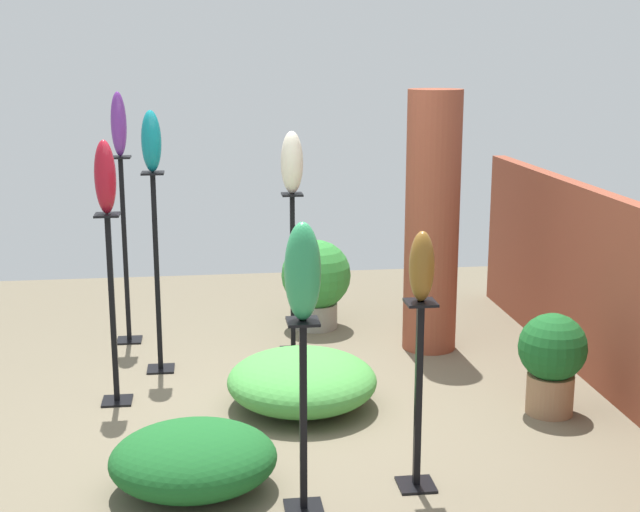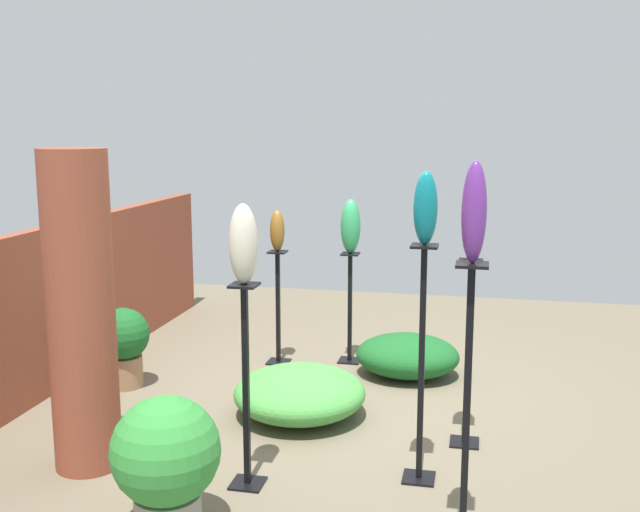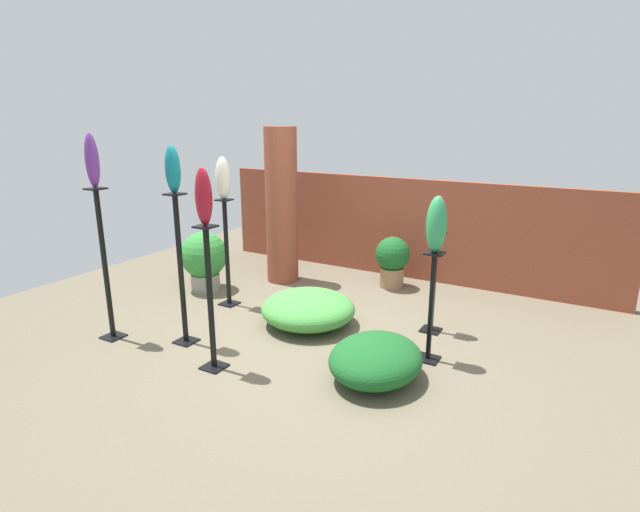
# 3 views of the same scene
# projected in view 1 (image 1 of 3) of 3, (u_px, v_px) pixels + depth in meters

# --- Properties ---
(ground_plane) EXTENTS (8.00, 8.00, 0.00)m
(ground_plane) POSITION_uv_depth(u_px,v_px,m) (277.00, 424.00, 5.68)
(ground_plane) COLOR #6B604C
(brick_wall_back) EXTENTS (5.60, 0.12, 1.37)m
(brick_wall_back) POSITION_uv_depth(u_px,v_px,m) (632.00, 308.00, 5.81)
(brick_wall_back) COLOR brown
(brick_wall_back) RESTS_ON ground
(brick_pillar) EXTENTS (0.42, 0.42, 2.05)m
(brick_pillar) POSITION_uv_depth(u_px,v_px,m) (432.00, 222.00, 6.94)
(brick_pillar) COLOR brown
(brick_pillar) RESTS_ON ground
(pedestal_ivory) EXTENTS (0.20, 0.20, 1.27)m
(pedestal_ivory) POSITION_uv_depth(u_px,v_px,m) (293.00, 280.00, 6.94)
(pedestal_ivory) COLOR black
(pedestal_ivory) RESTS_ON ground
(pedestal_violet) EXTENTS (0.20, 0.20, 1.52)m
(pedestal_violet) POSITION_uv_depth(u_px,v_px,m) (125.00, 257.00, 7.16)
(pedestal_violet) COLOR black
(pedestal_violet) RESTS_ON ground
(pedestal_jade) EXTENTS (0.20, 0.20, 1.03)m
(pedestal_jade) POSITION_uv_depth(u_px,v_px,m) (303.00, 426.00, 4.52)
(pedestal_jade) COLOR black
(pedestal_jade) RESTS_ON ground
(pedestal_ruby) EXTENTS (0.20, 0.20, 1.30)m
(pedestal_ruby) POSITION_uv_depth(u_px,v_px,m) (113.00, 318.00, 5.91)
(pedestal_ruby) COLOR black
(pedestal_ruby) RESTS_ON ground
(pedestal_bronze) EXTENTS (0.20, 0.20, 1.05)m
(pedestal_bronze) POSITION_uv_depth(u_px,v_px,m) (418.00, 404.00, 4.76)
(pedestal_bronze) COLOR black
(pedestal_bronze) RESTS_ON ground
(pedestal_teal) EXTENTS (0.20, 0.20, 1.49)m
(pedestal_teal) POSITION_uv_depth(u_px,v_px,m) (157.00, 281.00, 6.50)
(pedestal_teal) COLOR black
(pedestal_teal) RESTS_ON ground
(art_vase_ivory) EXTENTS (0.17, 0.17, 0.47)m
(art_vase_ivory) POSITION_uv_depth(u_px,v_px,m) (292.00, 162.00, 6.73)
(art_vase_ivory) COLOR beige
(art_vase_ivory) RESTS_ON pedestal_ivory
(art_vase_violet) EXTENTS (0.13, 0.12, 0.50)m
(art_vase_violet) POSITION_uv_depth(u_px,v_px,m) (119.00, 124.00, 6.92)
(art_vase_violet) COLOR #6B2D8C
(art_vase_violet) RESTS_ON pedestal_violet
(art_vase_jade) EXTENTS (0.18, 0.18, 0.49)m
(art_vase_jade) POSITION_uv_depth(u_px,v_px,m) (303.00, 272.00, 4.34)
(art_vase_jade) COLOR #2D9356
(art_vase_jade) RESTS_ON pedestal_jade
(art_vase_ruby) EXTENTS (0.14, 0.14, 0.48)m
(art_vase_ruby) POSITION_uv_depth(u_px,v_px,m) (105.00, 177.00, 5.70)
(art_vase_ruby) COLOR maroon
(art_vase_ruby) RESTS_ON pedestal_ruby
(art_vase_bronze) EXTENTS (0.14, 0.13, 0.37)m
(art_vase_bronze) POSITION_uv_depth(u_px,v_px,m) (422.00, 266.00, 4.59)
(art_vase_bronze) COLOR brown
(art_vase_bronze) RESTS_ON pedestal_bronze
(art_vase_teal) EXTENTS (0.14, 0.14, 0.44)m
(art_vase_teal) POSITION_uv_depth(u_px,v_px,m) (151.00, 141.00, 6.27)
(art_vase_teal) COLOR #0F727A
(art_vase_teal) RESTS_ON pedestal_teal
(potted_plant_mid_right) EXTENTS (0.45, 0.45, 0.68)m
(potted_plant_mid_right) POSITION_uv_depth(u_px,v_px,m) (552.00, 358.00, 5.78)
(potted_plant_mid_right) COLOR #936B4C
(potted_plant_mid_right) RESTS_ON ground
(potted_plant_walkway_edge) EXTENTS (0.59, 0.59, 0.77)m
(potted_plant_walkway_edge) POSITION_uv_depth(u_px,v_px,m) (316.00, 280.00, 7.59)
(potted_plant_walkway_edge) COLOR gray
(potted_plant_walkway_edge) RESTS_ON ground
(foliage_bed_east) EXTENTS (0.77, 0.90, 0.37)m
(foliage_bed_east) POSITION_uv_depth(u_px,v_px,m) (193.00, 459.00, 4.78)
(foliage_bed_east) COLOR #195923
(foliage_bed_east) RESTS_ON ground
(foliage_bed_west) EXTENTS (1.01, 1.00, 0.36)m
(foliage_bed_west) POSITION_uv_depth(u_px,v_px,m) (302.00, 381.00, 5.93)
(foliage_bed_west) COLOR #479942
(foliage_bed_west) RESTS_ON ground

